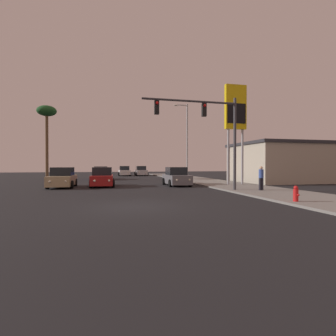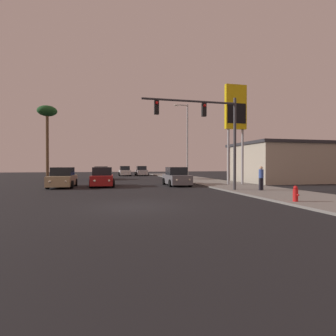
{
  "view_description": "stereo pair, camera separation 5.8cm",
  "coord_description": "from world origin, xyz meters",
  "px_view_note": "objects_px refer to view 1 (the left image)",
  "views": [
    {
      "loc": [
        -1.24,
        -11.87,
        1.89
      ],
      "look_at": [
        3.56,
        8.62,
        1.63
      ],
      "focal_mm": 28.0,
      "sensor_mm": 36.0,
      "label": 1
    },
    {
      "loc": [
        -1.19,
        -11.89,
        1.89
      ],
      "look_at": [
        3.56,
        8.62,
        1.63
      ],
      "focal_mm": 28.0,
      "sensor_mm": 36.0,
      "label": 2
    }
  ],
  "objects_px": {
    "car_red": "(102,178)",
    "pedestrian_on_sidewalk": "(261,177)",
    "palm_tree_mid": "(47,115)",
    "car_tan": "(62,178)",
    "car_blue": "(101,174)",
    "gas_station_sign": "(236,113)",
    "fire_hydrant": "(296,194)",
    "car_grey": "(176,177)",
    "traffic_light_mast": "(210,124)",
    "street_lamp": "(186,138)",
    "car_silver": "(141,171)",
    "car_white": "(124,171)"
  },
  "relations": [
    {
      "from": "car_tan",
      "to": "pedestrian_on_sidewalk",
      "type": "bearing_deg",
      "value": 154.88
    },
    {
      "from": "car_silver",
      "to": "pedestrian_on_sidewalk",
      "type": "relative_size",
      "value": 2.59
    },
    {
      "from": "car_blue",
      "to": "gas_station_sign",
      "type": "distance_m",
      "value": 18.84
    },
    {
      "from": "fire_hydrant",
      "to": "pedestrian_on_sidewalk",
      "type": "height_order",
      "value": "pedestrian_on_sidewalk"
    },
    {
      "from": "car_white",
      "to": "pedestrian_on_sidewalk",
      "type": "xyz_separation_m",
      "value": [
        7.49,
        -29.85,
        0.27
      ]
    },
    {
      "from": "car_grey",
      "to": "street_lamp",
      "type": "distance_m",
      "value": 8.68
    },
    {
      "from": "car_tan",
      "to": "car_red",
      "type": "distance_m",
      "value": 3.24
    },
    {
      "from": "street_lamp",
      "to": "traffic_light_mast",
      "type": "bearing_deg",
      "value": -99.93
    },
    {
      "from": "car_white",
      "to": "palm_tree_mid",
      "type": "bearing_deg",
      "value": 43.51
    },
    {
      "from": "car_grey",
      "to": "car_white",
      "type": "xyz_separation_m",
      "value": [
        -3.22,
        23.04,
        0.0
      ]
    },
    {
      "from": "traffic_light_mast",
      "to": "street_lamp",
      "type": "height_order",
      "value": "street_lamp"
    },
    {
      "from": "car_grey",
      "to": "car_tan",
      "type": "height_order",
      "value": "same"
    },
    {
      "from": "street_lamp",
      "to": "car_white",
      "type": "bearing_deg",
      "value": 111.17
    },
    {
      "from": "car_grey",
      "to": "traffic_light_mast",
      "type": "bearing_deg",
      "value": 97.93
    },
    {
      "from": "gas_station_sign",
      "to": "car_white",
      "type": "bearing_deg",
      "value": 109.06
    },
    {
      "from": "traffic_light_mast",
      "to": "pedestrian_on_sidewalk",
      "type": "xyz_separation_m",
      "value": [
        3.49,
        -0.78,
        -3.66
      ]
    },
    {
      "from": "car_white",
      "to": "traffic_light_mast",
      "type": "height_order",
      "value": "traffic_light_mast"
    },
    {
      "from": "traffic_light_mast",
      "to": "palm_tree_mid",
      "type": "xyz_separation_m",
      "value": [
        -14.37,
        18.87,
        3.47
      ]
    },
    {
      "from": "car_grey",
      "to": "pedestrian_on_sidewalk",
      "type": "relative_size",
      "value": 2.59
    },
    {
      "from": "car_red",
      "to": "car_silver",
      "type": "bearing_deg",
      "value": -104.25
    },
    {
      "from": "car_tan",
      "to": "pedestrian_on_sidewalk",
      "type": "relative_size",
      "value": 2.6
    },
    {
      "from": "car_tan",
      "to": "gas_station_sign",
      "type": "distance_m",
      "value": 16.18
    },
    {
      "from": "car_red",
      "to": "fire_hydrant",
      "type": "distance_m",
      "value": 15.71
    },
    {
      "from": "car_blue",
      "to": "fire_hydrant",
      "type": "height_order",
      "value": "car_blue"
    },
    {
      "from": "car_white",
      "to": "pedestrian_on_sidewalk",
      "type": "height_order",
      "value": "pedestrian_on_sidewalk"
    },
    {
      "from": "car_white",
      "to": "traffic_light_mast",
      "type": "bearing_deg",
      "value": 96.8
    },
    {
      "from": "fire_hydrant",
      "to": "pedestrian_on_sidewalk",
      "type": "bearing_deg",
      "value": 73.71
    },
    {
      "from": "car_red",
      "to": "pedestrian_on_sidewalk",
      "type": "distance_m",
      "value": 13.09
    },
    {
      "from": "car_grey",
      "to": "car_red",
      "type": "distance_m",
      "value": 6.59
    },
    {
      "from": "car_white",
      "to": "car_blue",
      "type": "xyz_separation_m",
      "value": [
        -3.7,
        -11.17,
        0.0
      ]
    },
    {
      "from": "car_tan",
      "to": "car_white",
      "type": "xyz_separation_m",
      "value": [
        6.58,
        22.76,
        0.0
      ]
    },
    {
      "from": "car_tan",
      "to": "street_lamp",
      "type": "bearing_deg",
      "value": -151.24
    },
    {
      "from": "car_silver",
      "to": "pedestrian_on_sidewalk",
      "type": "xyz_separation_m",
      "value": [
        4.59,
        -29.62,
        0.27
      ]
    },
    {
      "from": "gas_station_sign",
      "to": "palm_tree_mid",
      "type": "height_order",
      "value": "palm_tree_mid"
    },
    {
      "from": "car_grey",
      "to": "fire_hydrant",
      "type": "distance_m",
      "value": 12.46
    },
    {
      "from": "car_silver",
      "to": "traffic_light_mast",
      "type": "bearing_deg",
      "value": 92.86
    },
    {
      "from": "fire_hydrant",
      "to": "pedestrian_on_sidewalk",
      "type": "relative_size",
      "value": 0.46
    },
    {
      "from": "street_lamp",
      "to": "gas_station_sign",
      "type": "bearing_deg",
      "value": -75.27
    },
    {
      "from": "car_silver",
      "to": "gas_station_sign",
      "type": "relative_size",
      "value": 0.48
    },
    {
      "from": "car_blue",
      "to": "car_grey",
      "type": "bearing_deg",
      "value": 120.41
    },
    {
      "from": "car_blue",
      "to": "gas_station_sign",
      "type": "bearing_deg",
      "value": 132.73
    },
    {
      "from": "car_tan",
      "to": "car_white",
      "type": "relative_size",
      "value": 1.0
    },
    {
      "from": "pedestrian_on_sidewalk",
      "to": "palm_tree_mid",
      "type": "height_order",
      "value": "palm_tree_mid"
    },
    {
      "from": "pedestrian_on_sidewalk",
      "to": "car_blue",
      "type": "bearing_deg",
      "value": 120.94
    },
    {
      "from": "street_lamp",
      "to": "car_silver",
      "type": "bearing_deg",
      "value": 101.9
    },
    {
      "from": "car_silver",
      "to": "street_lamp",
      "type": "height_order",
      "value": "street_lamp"
    },
    {
      "from": "car_silver",
      "to": "traffic_light_mast",
      "type": "height_order",
      "value": "traffic_light_mast"
    },
    {
      "from": "car_silver",
      "to": "car_red",
      "type": "xyz_separation_m",
      "value": [
        -6.25,
        -22.29,
        0.0
      ]
    },
    {
      "from": "car_silver",
      "to": "palm_tree_mid",
      "type": "bearing_deg",
      "value": 37.6
    },
    {
      "from": "car_white",
      "to": "palm_tree_mid",
      "type": "height_order",
      "value": "palm_tree_mid"
    }
  ]
}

